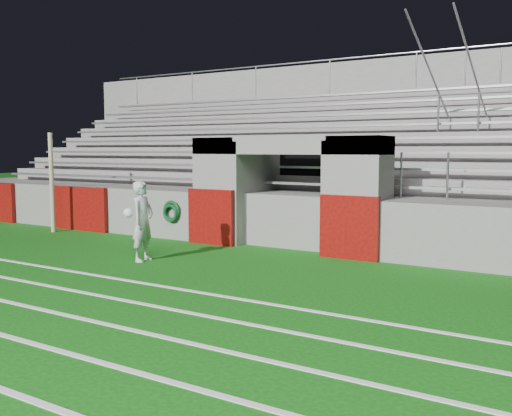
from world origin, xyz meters
The scene contains 5 objects.
ground centered at (0.00, 0.00, 0.00)m, with size 90.00×90.00×0.00m, color #0E550E.
field_post centered at (-6.84, 2.30, 1.39)m, with size 0.12×0.12×2.78m, color #BAAC8A.
stadium_structure centered at (0.00, 7.97, 1.49)m, with size 26.00×8.48×5.42m.
goalkeeper_with_ball centered at (-1.76, 0.50, 0.84)m, with size 0.59×0.67×1.66m.
hose_coil centered at (-3.06, 2.93, 0.73)m, with size 0.54×0.15×0.56m.
Camera 1 is at (6.41, -8.18, 2.30)m, focal length 40.00 mm.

